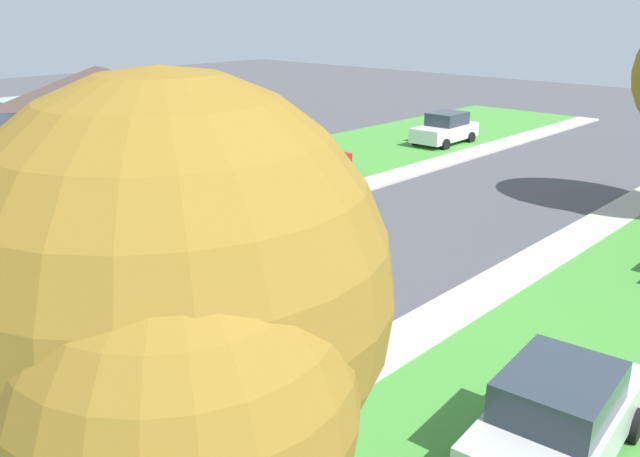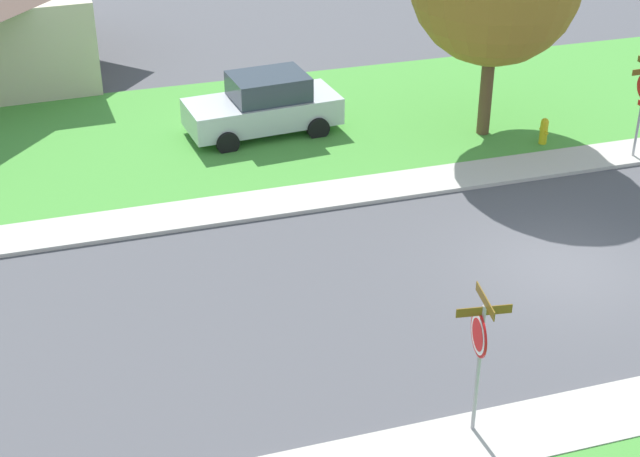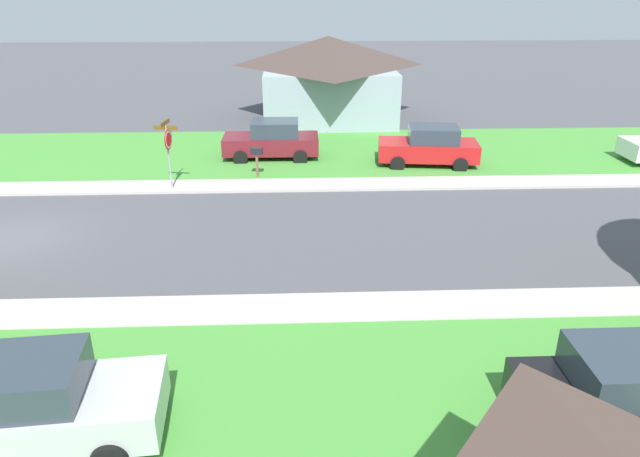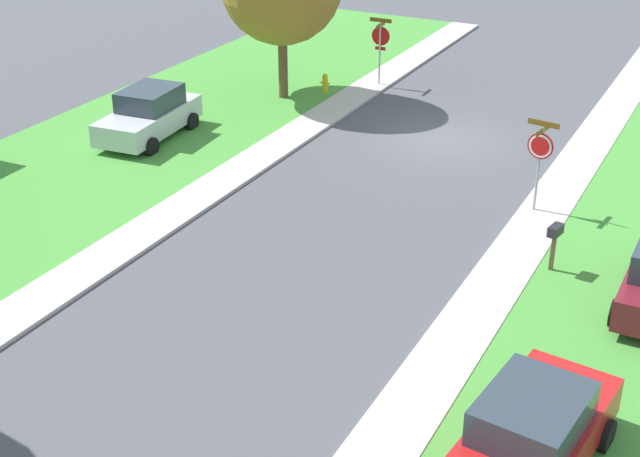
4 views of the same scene
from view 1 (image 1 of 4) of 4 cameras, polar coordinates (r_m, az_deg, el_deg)
The scene contains 12 objects.
ground_plane at distance 15.29m, azimuth -22.54°, elevation -11.38°, with size 120.00×120.00×0.00m, color #4C4C51.
sidewalk_east at distance 20.00m, azimuth 17.15°, elevation -3.41°, with size 1.40×56.00×0.10m, color #B7B2A8.
sidewalk_west at distance 25.20m, azimuth -2.21°, elevation 1.99°, with size 1.40×56.00×0.10m, color #B7B2A8.
lawn_west at distance 28.62m, azimuth -8.87°, elevation 3.80°, with size 8.00×56.00×0.08m, color #479338.
stop_sign_far_corner at distance 20.01m, azimuth -17.41°, elevation 2.15°, with size 0.91×0.91×2.77m.
car_white_driveway_right at distance 37.18m, azimuth 10.76°, elevation 8.45°, with size 2.11×4.34×1.76m.
car_silver_behind_trees at distance 11.98m, azimuth 19.92°, elevation -14.99°, with size 2.32×4.44×1.76m.
car_maroon_near_corner at distance 25.58m, azimuth -14.62°, elevation 3.56°, with size 2.06×4.31×1.76m.
car_red_far_down_street at distance 28.80m, azimuth -1.48°, elevation 5.83°, with size 2.41×4.48×1.76m.
tree_across_left at distance 6.85m, azimuth -12.29°, elevation -7.48°, with size 4.94×4.60×6.78m.
house_left_setback at distance 34.01m, azimuth -18.46°, elevation 9.46°, with size 9.02×7.82×4.60m.
mailbox at distance 22.98m, azimuth -11.91°, elevation 2.43°, with size 0.33×0.52×1.31m.
Camera 1 is at (12.49, -4.93, 7.31)m, focal length 37.05 mm.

